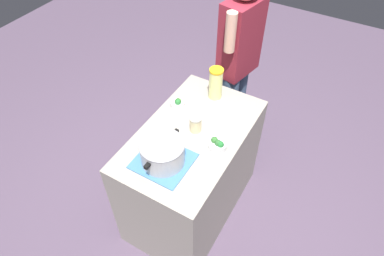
% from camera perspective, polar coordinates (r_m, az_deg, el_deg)
% --- Properties ---
extents(ground_plane, '(8.00, 8.00, 0.00)m').
position_cam_1_polar(ground_plane, '(3.04, -0.00, -12.72)').
color(ground_plane, '#544458').
extents(counter_slab, '(1.13, 0.67, 0.91)m').
position_cam_1_polar(counter_slab, '(2.66, -0.00, -7.60)').
color(counter_slab, gray).
rests_on(counter_slab, ground_plane).
extents(dish_cloth, '(0.32, 0.34, 0.01)m').
position_cam_1_polar(dish_cloth, '(2.15, -4.86, -5.56)').
color(dish_cloth, teal).
rests_on(dish_cloth, counter_slab).
extents(cooking_pot, '(0.35, 0.28, 0.16)m').
position_cam_1_polar(cooking_pot, '(2.09, -5.00, -4.09)').
color(cooking_pot, '#B7B7BC').
rests_on(cooking_pot, dish_cloth).
extents(lemonade_pitcher, '(0.10, 0.10, 0.25)m').
position_cam_1_polar(lemonade_pitcher, '(2.51, 4.03, 7.55)').
color(lemonade_pitcher, '#F1F490').
rests_on(lemonade_pitcher, counter_slab).
extents(mason_jar, '(0.08, 0.08, 0.12)m').
position_cam_1_polar(mason_jar, '(2.29, 0.61, 0.68)').
color(mason_jar, beige).
rests_on(mason_jar, counter_slab).
extents(broccoli_bowl_front, '(0.11, 0.11, 0.07)m').
position_cam_1_polar(broccoli_bowl_front, '(2.49, -2.44, 4.27)').
color(broccoli_bowl_front, silver).
rests_on(broccoli_bowl_front, counter_slab).
extents(broccoli_bowl_center, '(0.13, 0.13, 0.07)m').
position_cam_1_polar(broccoli_bowl_center, '(2.21, 4.35, -2.70)').
color(broccoli_bowl_center, silver).
rests_on(broccoli_bowl_center, counter_slab).
extents(person_cook, '(0.50, 0.27, 1.71)m').
position_cam_1_polar(person_cook, '(2.86, 7.68, 10.39)').
color(person_cook, '#3E5571').
rests_on(person_cook, ground_plane).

